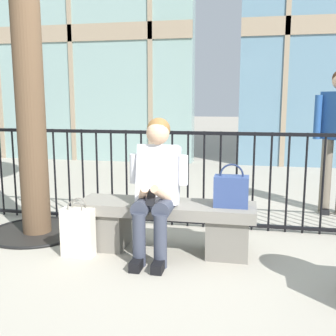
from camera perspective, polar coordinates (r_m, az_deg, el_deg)
The scene contains 6 objects.
ground_plane at distance 3.76m, azimuth -0.31°, elevation -11.60°, with size 60.00×60.00×0.00m, color #A8A091.
stone_bench at distance 3.67m, azimuth -0.31°, elevation -7.65°, with size 1.60×0.44×0.45m.
seated_person_with_phone at distance 3.46m, azimuth -1.67°, elevation -2.22°, with size 0.52×0.66×1.21m.
handbag_on_bench at distance 3.51m, azimuth 8.98°, elevation -3.18°, with size 0.29×0.18×0.38m.
shopping_bag at distance 3.65m, azimuth -12.68°, elevation -8.85°, with size 0.28×0.13×0.52m.
plaza_railing at distance 4.32m, azimuth 1.72°, elevation -1.49°, with size 8.78×0.04×1.04m.
Camera 1 is at (0.72, -3.43, 1.36)m, focal length 42.88 mm.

